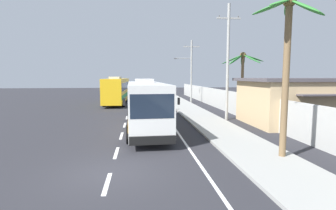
{
  "coord_description": "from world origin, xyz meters",
  "views": [
    {
      "loc": [
        1.18,
        -10.2,
        3.78
      ],
      "look_at": [
        3.26,
        8.81,
        1.7
      ],
      "focal_mm": 28.05,
      "sensor_mm": 36.0,
      "label": 1
    }
  ],
  "objects_px": {
    "palm_second": "(287,47)",
    "coach_bus_foreground": "(145,103)",
    "motorcycle_beside_bus": "(169,105)",
    "palm_nearest": "(243,69)",
    "utility_pole_far": "(191,70)",
    "utility_pole_mid": "(228,61)",
    "roadside_building": "(323,101)",
    "coach_bus_far_lane": "(117,90)"
  },
  "relations": [
    {
      "from": "roadside_building",
      "to": "palm_second",
      "type": "bearing_deg",
      "value": -134.32
    },
    {
      "from": "utility_pole_far",
      "to": "palm_nearest",
      "type": "xyz_separation_m",
      "value": [
        2.13,
        -13.81,
        -0.28
      ]
    },
    {
      "from": "coach_bus_foreground",
      "to": "utility_pole_far",
      "type": "distance_m",
      "value": 19.66
    },
    {
      "from": "roadside_building",
      "to": "utility_pole_mid",
      "type": "bearing_deg",
      "value": 159.65
    },
    {
      "from": "utility_pole_mid",
      "to": "utility_pole_far",
      "type": "distance_m",
      "value": 15.14
    },
    {
      "from": "motorcycle_beside_bus",
      "to": "palm_second",
      "type": "height_order",
      "value": "palm_second"
    },
    {
      "from": "palm_second",
      "to": "roadside_building",
      "type": "distance_m",
      "value": 12.1
    },
    {
      "from": "coach_bus_foreground",
      "to": "palm_nearest",
      "type": "relative_size",
      "value": 2.06
    },
    {
      "from": "motorcycle_beside_bus",
      "to": "palm_second",
      "type": "bearing_deg",
      "value": -79.03
    },
    {
      "from": "coach_bus_foreground",
      "to": "utility_pole_far",
      "type": "xyz_separation_m",
      "value": [
        6.91,
        18.17,
        2.9
      ]
    },
    {
      "from": "utility_pole_mid",
      "to": "roadside_building",
      "type": "bearing_deg",
      "value": -20.35
    },
    {
      "from": "utility_pole_far",
      "to": "palm_nearest",
      "type": "height_order",
      "value": "utility_pole_far"
    },
    {
      "from": "coach_bus_foreground",
      "to": "utility_pole_far",
      "type": "relative_size",
      "value": 1.39
    },
    {
      "from": "motorcycle_beside_bus",
      "to": "utility_pole_far",
      "type": "height_order",
      "value": "utility_pole_far"
    },
    {
      "from": "coach_bus_foreground",
      "to": "palm_second",
      "type": "relative_size",
      "value": 1.69
    },
    {
      "from": "coach_bus_far_lane",
      "to": "roadside_building",
      "type": "bearing_deg",
      "value": -44.67
    },
    {
      "from": "utility_pole_mid",
      "to": "palm_second",
      "type": "xyz_separation_m",
      "value": [
        -1.06,
        -10.97,
        -0.06
      ]
    },
    {
      "from": "coach_bus_foreground",
      "to": "palm_nearest",
      "type": "xyz_separation_m",
      "value": [
        9.05,
        4.36,
        2.62
      ]
    },
    {
      "from": "palm_second",
      "to": "roadside_building",
      "type": "relative_size",
      "value": 0.57
    },
    {
      "from": "coach_bus_far_lane",
      "to": "palm_nearest",
      "type": "distance_m",
      "value": 18.72
    },
    {
      "from": "coach_bus_far_lane",
      "to": "palm_nearest",
      "type": "bearing_deg",
      "value": -47.28
    },
    {
      "from": "motorcycle_beside_bus",
      "to": "palm_nearest",
      "type": "xyz_separation_m",
      "value": [
        6.24,
        -4.72,
        3.85
      ]
    },
    {
      "from": "coach_bus_foreground",
      "to": "motorcycle_beside_bus",
      "type": "xyz_separation_m",
      "value": [
        2.8,
        9.08,
        -1.23
      ]
    },
    {
      "from": "coach_bus_far_lane",
      "to": "motorcycle_beside_bus",
      "type": "xyz_separation_m",
      "value": [
        6.34,
        -8.91,
        -1.31
      ]
    },
    {
      "from": "coach_bus_far_lane",
      "to": "utility_pole_mid",
      "type": "relative_size",
      "value": 1.27
    },
    {
      "from": "utility_pole_far",
      "to": "coach_bus_foreground",
      "type": "bearing_deg",
      "value": -110.83
    },
    {
      "from": "motorcycle_beside_bus",
      "to": "utility_pole_far",
      "type": "bearing_deg",
      "value": 65.68
    },
    {
      "from": "utility_pole_mid",
      "to": "roadside_building",
      "type": "height_order",
      "value": "utility_pole_mid"
    },
    {
      "from": "motorcycle_beside_bus",
      "to": "utility_pole_mid",
      "type": "height_order",
      "value": "utility_pole_mid"
    },
    {
      "from": "utility_pole_far",
      "to": "palm_second",
      "type": "distance_m",
      "value": 26.11
    },
    {
      "from": "palm_nearest",
      "to": "palm_second",
      "type": "xyz_separation_m",
      "value": [
        -2.95,
        -12.28,
        0.58
      ]
    },
    {
      "from": "palm_nearest",
      "to": "roadside_building",
      "type": "relative_size",
      "value": 0.47
    },
    {
      "from": "utility_pole_far",
      "to": "coach_bus_far_lane",
      "type": "bearing_deg",
      "value": -178.98
    },
    {
      "from": "roadside_building",
      "to": "palm_nearest",
      "type": "bearing_deg",
      "value": 142.78
    },
    {
      "from": "utility_pole_mid",
      "to": "palm_second",
      "type": "distance_m",
      "value": 11.02
    },
    {
      "from": "coach_bus_foreground",
      "to": "utility_pole_far",
      "type": "bearing_deg",
      "value": 69.17
    },
    {
      "from": "palm_second",
      "to": "coach_bus_foreground",
      "type": "bearing_deg",
      "value": 127.58
    },
    {
      "from": "utility_pole_far",
      "to": "palm_second",
      "type": "bearing_deg",
      "value": -91.79
    },
    {
      "from": "coach_bus_far_lane",
      "to": "palm_nearest",
      "type": "xyz_separation_m",
      "value": [
        12.58,
        -13.63,
        2.54
      ]
    },
    {
      "from": "motorcycle_beside_bus",
      "to": "roadside_building",
      "type": "bearing_deg",
      "value": -37.13
    },
    {
      "from": "coach_bus_far_lane",
      "to": "utility_pole_far",
      "type": "bearing_deg",
      "value": 1.02
    },
    {
      "from": "utility_pole_far",
      "to": "roadside_building",
      "type": "bearing_deg",
      "value": -67.57
    }
  ]
}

